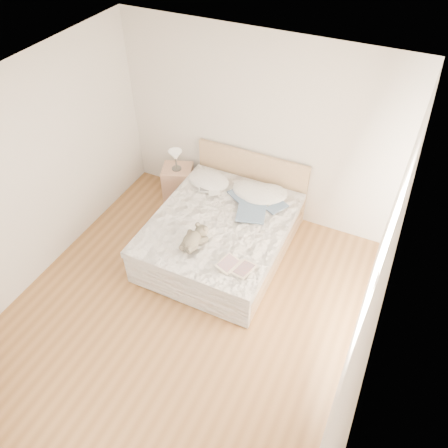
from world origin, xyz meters
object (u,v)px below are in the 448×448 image
(nightstand, at_px, (178,183))
(teddy_bear, at_px, (192,244))
(childrens_book, at_px, (236,267))
(bed, at_px, (223,233))
(table_lamp, at_px, (176,156))
(photo_book, at_px, (209,189))

(nightstand, relative_size, teddy_bear, 1.48)
(childrens_book, bearing_deg, nightstand, 152.50)
(bed, xyz_separation_m, table_lamp, (-1.12, 0.72, 0.48))
(nightstand, relative_size, photo_book, 1.68)
(childrens_book, distance_m, teddy_bear, 0.64)
(bed, xyz_separation_m, teddy_bear, (-0.10, -0.66, 0.34))
(nightstand, xyz_separation_m, photo_book, (0.72, -0.33, 0.35))
(photo_book, relative_size, childrens_book, 0.81)
(childrens_book, bearing_deg, teddy_bear, -173.68)
(bed, height_order, photo_book, bed)
(bed, relative_size, table_lamp, 6.67)
(table_lamp, distance_m, teddy_bear, 1.72)
(photo_book, bearing_deg, nightstand, 125.21)
(photo_book, height_order, childrens_book, same)
(table_lamp, distance_m, childrens_book, 2.22)
(teddy_bear, bearing_deg, childrens_book, -2.47)
(nightstand, bearing_deg, childrens_book, -42.00)
(teddy_bear, bearing_deg, bed, 86.95)
(nightstand, height_order, childrens_book, childrens_book)
(bed, distance_m, teddy_bear, 0.75)
(photo_book, xyz_separation_m, teddy_bear, (0.31, -1.07, 0.02))
(nightstand, xyz_separation_m, childrens_book, (1.66, -1.49, 0.35))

